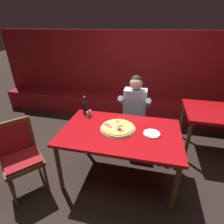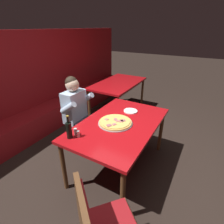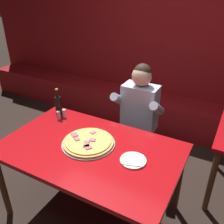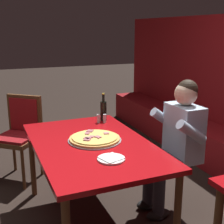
{
  "view_description": "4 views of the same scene",
  "coord_description": "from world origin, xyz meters",
  "px_view_note": "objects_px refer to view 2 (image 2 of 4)",
  "views": [
    {
      "loc": [
        0.32,
        -1.88,
        2.01
      ],
      "look_at": [
        -0.13,
        0.09,
        0.99
      ],
      "focal_mm": 28.0,
      "sensor_mm": 36.0,
      "label": 1
    },
    {
      "loc": [
        -1.84,
        -0.94,
        1.95
      ],
      "look_at": [
        0.04,
        0.14,
        0.88
      ],
      "focal_mm": 28.0,
      "sensor_mm": 36.0,
      "label": 2
    },
    {
      "loc": [
        0.99,
        -1.42,
        2.05
      ],
      "look_at": [
        0.04,
        0.32,
        0.98
      ],
      "focal_mm": 40.0,
      "sensor_mm": 36.0,
      "label": 3
    },
    {
      "loc": [
        2.38,
        -0.8,
        1.71
      ],
      "look_at": [
        -0.06,
        0.21,
        1.01
      ],
      "focal_mm": 50.0,
      "sensor_mm": 36.0,
      "label": 4
    }
  ],
  "objects_px": {
    "pizza": "(115,122)",
    "shaker_red_pepper_flakes": "(78,134)",
    "beer_bottle": "(69,130)",
    "shaker_parmesan": "(76,132)",
    "plate_white_paper": "(131,111)",
    "diner_seated_blue_shirt": "(79,112)",
    "background_dining_table": "(118,86)",
    "main_dining_table": "(119,127)"
  },
  "relations": [
    {
      "from": "beer_bottle",
      "to": "shaker_parmesan",
      "type": "xyz_separation_m",
      "value": [
        0.08,
        -0.02,
        -0.07
      ]
    },
    {
      "from": "shaker_parmesan",
      "to": "shaker_red_pepper_flakes",
      "type": "bearing_deg",
      "value": -111.94
    },
    {
      "from": "beer_bottle",
      "to": "shaker_parmesan",
      "type": "distance_m",
      "value": 0.11
    },
    {
      "from": "shaker_red_pepper_flakes",
      "to": "shaker_parmesan",
      "type": "bearing_deg",
      "value": 68.06
    },
    {
      "from": "main_dining_table",
      "to": "beer_bottle",
      "type": "distance_m",
      "value": 0.72
    },
    {
      "from": "shaker_parmesan",
      "to": "background_dining_table",
      "type": "relative_size",
      "value": 0.06
    },
    {
      "from": "pizza",
      "to": "shaker_parmesan",
      "type": "distance_m",
      "value": 0.56
    },
    {
      "from": "beer_bottle",
      "to": "shaker_parmesan",
      "type": "relative_size",
      "value": 3.4
    },
    {
      "from": "beer_bottle",
      "to": "background_dining_table",
      "type": "relative_size",
      "value": 0.2
    },
    {
      "from": "plate_white_paper",
      "to": "pizza",
      "type": "bearing_deg",
      "value": 176.77
    },
    {
      "from": "shaker_parmesan",
      "to": "pizza",
      "type": "bearing_deg",
      "value": -30.27
    },
    {
      "from": "pizza",
      "to": "diner_seated_blue_shirt",
      "type": "distance_m",
      "value": 0.77
    },
    {
      "from": "main_dining_table",
      "to": "shaker_red_pepper_flakes",
      "type": "distance_m",
      "value": 0.62
    },
    {
      "from": "pizza",
      "to": "shaker_red_pepper_flakes",
      "type": "height_order",
      "value": "shaker_red_pepper_flakes"
    },
    {
      "from": "background_dining_table",
      "to": "plate_white_paper",
      "type": "bearing_deg",
      "value": -144.81
    },
    {
      "from": "pizza",
      "to": "shaker_parmesan",
      "type": "xyz_separation_m",
      "value": [
        -0.48,
        0.28,
        0.02
      ]
    },
    {
      "from": "shaker_parmesan",
      "to": "diner_seated_blue_shirt",
      "type": "distance_m",
      "value": 0.78
    },
    {
      "from": "shaker_red_pepper_flakes",
      "to": "shaker_parmesan",
      "type": "relative_size",
      "value": 1.0
    },
    {
      "from": "pizza",
      "to": "beer_bottle",
      "type": "distance_m",
      "value": 0.65
    },
    {
      "from": "beer_bottle",
      "to": "background_dining_table",
      "type": "bearing_deg",
      "value": 14.05
    },
    {
      "from": "main_dining_table",
      "to": "shaker_parmesan",
      "type": "distance_m",
      "value": 0.62
    },
    {
      "from": "shaker_parmesan",
      "to": "diner_seated_blue_shirt",
      "type": "relative_size",
      "value": 0.07
    },
    {
      "from": "pizza",
      "to": "shaker_red_pepper_flakes",
      "type": "relative_size",
      "value": 5.41
    },
    {
      "from": "beer_bottle",
      "to": "shaker_parmesan",
      "type": "bearing_deg",
      "value": -13.21
    },
    {
      "from": "main_dining_table",
      "to": "background_dining_table",
      "type": "height_order",
      "value": "same"
    },
    {
      "from": "diner_seated_blue_shirt",
      "to": "shaker_red_pepper_flakes",
      "type": "bearing_deg",
      "value": -140.41
    },
    {
      "from": "beer_bottle",
      "to": "shaker_red_pepper_flakes",
      "type": "distance_m",
      "value": 0.12
    },
    {
      "from": "shaker_red_pepper_flakes",
      "to": "diner_seated_blue_shirt",
      "type": "xyz_separation_m",
      "value": [
        0.64,
        0.53,
        -0.1
      ]
    },
    {
      "from": "main_dining_table",
      "to": "diner_seated_blue_shirt",
      "type": "bearing_deg",
      "value": 83.47
    },
    {
      "from": "beer_bottle",
      "to": "shaker_red_pepper_flakes",
      "type": "relative_size",
      "value": 3.4
    },
    {
      "from": "shaker_red_pepper_flakes",
      "to": "diner_seated_blue_shirt",
      "type": "height_order",
      "value": "diner_seated_blue_shirt"
    },
    {
      "from": "background_dining_table",
      "to": "beer_bottle",
      "type": "bearing_deg",
      "value": -165.95
    },
    {
      "from": "shaker_red_pepper_flakes",
      "to": "shaker_parmesan",
      "type": "xyz_separation_m",
      "value": [
        0.02,
        0.06,
        0.0
      ]
    },
    {
      "from": "pizza",
      "to": "shaker_red_pepper_flakes",
      "type": "distance_m",
      "value": 0.55
    },
    {
      "from": "diner_seated_blue_shirt",
      "to": "background_dining_table",
      "type": "relative_size",
      "value": 0.85
    },
    {
      "from": "pizza",
      "to": "background_dining_table",
      "type": "xyz_separation_m",
      "value": [
        1.7,
        0.87,
        -0.1
      ]
    },
    {
      "from": "pizza",
      "to": "background_dining_table",
      "type": "distance_m",
      "value": 1.91
    },
    {
      "from": "pizza",
      "to": "shaker_parmesan",
      "type": "bearing_deg",
      "value": 149.73
    },
    {
      "from": "shaker_red_pepper_flakes",
      "to": "plate_white_paper",
      "type": "bearing_deg",
      "value": -14.73
    },
    {
      "from": "main_dining_table",
      "to": "diner_seated_blue_shirt",
      "type": "height_order",
      "value": "diner_seated_blue_shirt"
    },
    {
      "from": "plate_white_paper",
      "to": "diner_seated_blue_shirt",
      "type": "distance_m",
      "value": 0.84
    },
    {
      "from": "plate_white_paper",
      "to": "background_dining_table",
      "type": "height_order",
      "value": "plate_white_paper"
    }
  ]
}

